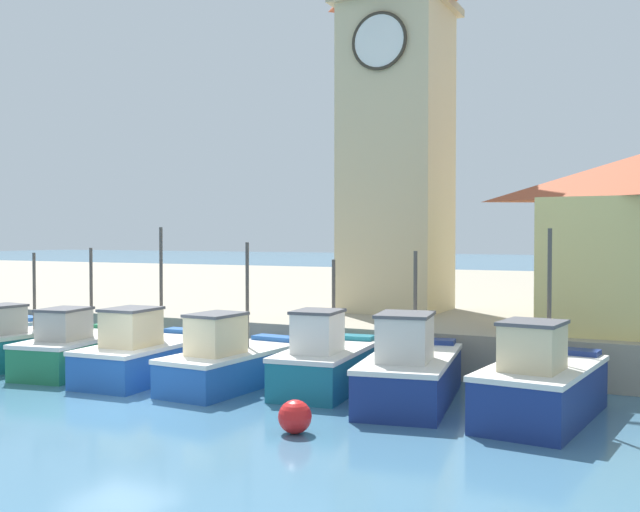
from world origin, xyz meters
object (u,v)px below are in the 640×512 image
(fishing_boat_right_outer, at_px, (541,385))
(fishing_boat_mid_right, at_px, (326,362))
(fishing_boat_mid_left, at_px, (148,354))
(clock_tower, at_px, (397,109))
(fishing_boat_right_inner, at_px, (410,372))
(mooring_buoy, at_px, (295,417))
(fishing_boat_left_inner, at_px, (79,349))
(fishing_boat_left_outer, at_px, (19,344))
(fishing_boat_center, at_px, (233,362))

(fishing_boat_right_outer, bearing_deg, fishing_boat_mid_right, 171.26)
(fishing_boat_mid_left, distance_m, clock_tower, 13.19)
(fishing_boat_right_inner, relative_size, mooring_buoy, 7.29)
(fishing_boat_mid_right, bearing_deg, mooring_buoy, -73.17)
(fishing_boat_left_inner, xyz_separation_m, clock_tower, (7.05, 9.26, 8.28))
(fishing_boat_left_inner, xyz_separation_m, fishing_boat_mid_right, (8.11, 0.74, 0.05))
(fishing_boat_left_outer, bearing_deg, fishing_boat_right_outer, 0.04)
(fishing_boat_mid_left, xyz_separation_m, clock_tower, (4.36, 9.33, 8.26))
(fishing_boat_left_inner, height_order, fishing_boat_right_inner, fishing_boat_left_inner)
(fishing_boat_mid_left, xyz_separation_m, fishing_boat_center, (2.87, 0.11, -0.02))
(fishing_boat_right_inner, relative_size, clock_tower, 0.33)
(fishing_boat_left_inner, distance_m, fishing_boat_right_outer, 13.94)
(fishing_boat_center, height_order, clock_tower, clock_tower)
(fishing_boat_left_inner, relative_size, fishing_boat_mid_right, 1.10)
(mooring_buoy, bearing_deg, fishing_boat_center, 136.62)
(fishing_boat_mid_right, xyz_separation_m, mooring_buoy, (1.31, -4.35, -0.39))
(fishing_boat_center, xyz_separation_m, mooring_buoy, (3.86, -3.65, -0.34))
(fishing_boat_mid_left, relative_size, mooring_buoy, 6.95)
(fishing_boat_mid_left, bearing_deg, fishing_boat_right_inner, 2.34)
(fishing_boat_mid_left, distance_m, fishing_boat_right_outer, 11.25)
(fishing_boat_mid_right, distance_m, mooring_buoy, 4.56)
(fishing_boat_left_inner, distance_m, mooring_buoy, 10.10)
(fishing_boat_left_outer, xyz_separation_m, mooring_buoy, (11.82, -3.44, -0.35))
(fishing_boat_right_inner, height_order, fishing_boat_right_outer, fishing_boat_right_outer)
(fishing_boat_mid_left, height_order, fishing_boat_right_outer, fishing_boat_mid_left)
(fishing_boat_left_outer, height_order, fishing_boat_mid_right, fishing_boat_left_outer)
(fishing_boat_left_outer, height_order, fishing_boat_mid_left, fishing_boat_mid_left)
(fishing_boat_left_outer, relative_size, fishing_boat_mid_right, 1.00)
(fishing_boat_mid_left, relative_size, fishing_boat_right_outer, 1.07)
(fishing_boat_center, bearing_deg, mooring_buoy, -43.38)
(fishing_boat_left_inner, height_order, fishing_boat_mid_right, fishing_boat_left_inner)
(fishing_boat_center, bearing_deg, fishing_boat_mid_left, -177.76)
(fishing_boat_mid_right, distance_m, clock_tower, 11.88)
(fishing_boat_left_inner, height_order, clock_tower, clock_tower)
(fishing_boat_left_outer, xyz_separation_m, fishing_boat_right_outer, (16.34, 0.01, 0.10))
(fishing_boat_center, distance_m, clock_tower, 12.47)
(fishing_boat_left_outer, xyz_separation_m, fishing_boat_right_inner, (13.08, 0.42, 0.07))
(fishing_boat_right_inner, distance_m, mooring_buoy, 4.08)
(fishing_boat_right_inner, xyz_separation_m, fishing_boat_right_outer, (3.26, -0.41, 0.02))
(fishing_boat_mid_right, relative_size, fishing_boat_right_outer, 0.95)
(fishing_boat_right_inner, bearing_deg, fishing_boat_mid_left, -177.66)
(fishing_boat_left_outer, relative_size, fishing_boat_right_outer, 0.96)
(fishing_boat_left_outer, distance_m, fishing_boat_mid_right, 10.55)
(fishing_boat_right_inner, distance_m, clock_tower, 12.70)
(fishing_boat_left_inner, height_order, fishing_boat_right_outer, fishing_boat_right_outer)
(fishing_boat_mid_left, bearing_deg, fishing_boat_left_inner, 178.59)
(fishing_boat_left_inner, bearing_deg, fishing_boat_right_inner, 1.40)
(fishing_boat_right_outer, distance_m, mooring_buoy, 5.70)
(fishing_boat_left_inner, height_order, fishing_boat_center, fishing_boat_center)
(fishing_boat_mid_left, distance_m, fishing_boat_right_inner, 7.99)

